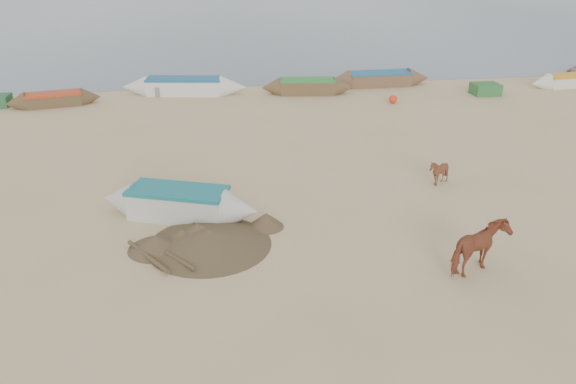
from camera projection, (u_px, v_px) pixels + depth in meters
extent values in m
plane|color=tan|center=(311.00, 292.00, 14.27)|extent=(140.00, 140.00, 0.00)
imported|color=brown|center=(479.00, 249.00, 14.79)|extent=(1.92, 1.55, 1.48)
imported|color=brown|center=(439.00, 172.00, 20.31)|extent=(1.01, 0.92, 0.99)
cone|color=brown|center=(209.00, 238.00, 16.36)|extent=(4.47, 4.47, 0.49)
sphere|color=red|center=(393.00, 99.00, 30.58)|extent=(0.44, 0.44, 0.44)
cube|color=slate|center=(166.00, 90.00, 32.23)|extent=(1.20, 1.10, 0.56)
cube|color=#306C35|center=(485.00, 89.00, 32.23)|extent=(1.50, 1.20, 0.64)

